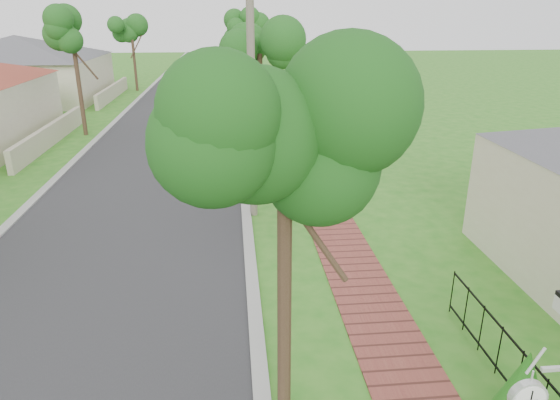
{
  "coord_description": "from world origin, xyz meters",
  "views": [
    {
      "loc": [
        0.31,
        -4.95,
        6.15
      ],
      "look_at": [
        1.49,
        7.28,
        1.5
      ],
      "focal_mm": 32.0,
      "sensor_mm": 36.0,
      "label": 1
    }
  ],
  "objects_px": {
    "parked_car_red": "(207,121)",
    "near_tree": "(285,156)",
    "utility_pole": "(251,77)",
    "station_clock": "(531,395)",
    "parked_car_white": "(234,108)"
  },
  "relations": [
    {
      "from": "parked_car_red",
      "to": "near_tree",
      "type": "distance_m",
      "value": 19.96
    },
    {
      "from": "near_tree",
      "to": "utility_pole",
      "type": "height_order",
      "value": "utility_pole"
    },
    {
      "from": "parked_car_red",
      "to": "station_clock",
      "type": "bearing_deg",
      "value": -72.39
    },
    {
      "from": "near_tree",
      "to": "station_clock",
      "type": "relative_size",
      "value": 5.06
    },
    {
      "from": "near_tree",
      "to": "utility_pole",
      "type": "distance_m",
      "value": 8.5
    },
    {
      "from": "parked_car_red",
      "to": "utility_pole",
      "type": "bearing_deg",
      "value": -74.84
    },
    {
      "from": "parked_car_white",
      "to": "near_tree",
      "type": "bearing_deg",
      "value": -95.77
    },
    {
      "from": "parked_car_white",
      "to": "utility_pole",
      "type": "distance_m",
      "value": 15.57
    },
    {
      "from": "parked_car_red",
      "to": "near_tree",
      "type": "relative_size",
      "value": 0.85
    },
    {
      "from": "parked_car_red",
      "to": "utility_pole",
      "type": "relative_size",
      "value": 0.54
    },
    {
      "from": "parked_car_red",
      "to": "utility_pole",
      "type": "height_order",
      "value": "utility_pole"
    },
    {
      "from": "utility_pole",
      "to": "station_clock",
      "type": "height_order",
      "value": "utility_pole"
    },
    {
      "from": "parked_car_white",
      "to": "station_clock",
      "type": "bearing_deg",
      "value": -89.95
    },
    {
      "from": "parked_car_red",
      "to": "near_tree",
      "type": "height_order",
      "value": "near_tree"
    },
    {
      "from": "parked_car_red",
      "to": "parked_car_white",
      "type": "bearing_deg",
      "value": 76.49
    }
  ]
}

